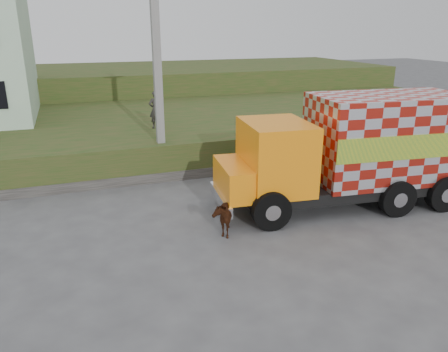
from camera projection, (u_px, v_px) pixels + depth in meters
name	position (u px, v px, depth m)	size (l,w,h in m)	color
ground	(221.00, 217.00, 14.39)	(120.00, 120.00, 0.00)	#474749
embankment	(159.00, 130.00, 23.06)	(40.00, 12.00, 1.50)	#254717
embankment_far	(127.00, 88.00, 33.51)	(40.00, 12.00, 3.00)	#254717
retaining_strip	(140.00, 178.00, 17.44)	(16.00, 0.50, 0.40)	#595651
utility_pole	(158.00, 78.00, 16.85)	(1.20, 0.30, 8.00)	gray
cargo_truck	(356.00, 150.00, 14.86)	(8.76, 3.72, 3.80)	black
cow	(222.00, 215.00, 13.15)	(0.60, 1.32, 1.11)	#311C0C
pedestrian	(156.00, 110.00, 19.92)	(0.63, 0.41, 1.72)	#292724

